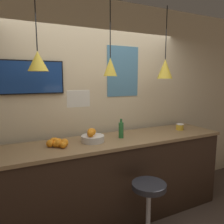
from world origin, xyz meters
TOP-DOWN VIEW (x-y plane):
  - back_wall at (0.00, 1.16)m, footprint 8.00×0.06m
  - service_counter at (0.00, 0.70)m, footprint 3.12×0.69m
  - bar_stool at (0.15, 0.11)m, footprint 0.38×0.38m
  - fruit_bowl at (-0.26, 0.71)m, footprint 0.28×0.28m
  - orange_pile at (-0.67, 0.73)m, footprint 0.24×0.27m
  - juice_bottle at (0.14, 0.71)m, footprint 0.06×0.06m
  - spread_jar at (1.13, 0.71)m, footprint 0.11×0.11m
  - pendant_lamp_left at (-0.85, 0.75)m, footprint 0.22×0.22m
  - pendant_lamp_middle at (0.00, 0.75)m, footprint 0.17×0.17m
  - pendant_lamp_right at (0.85, 0.75)m, footprint 0.21×0.21m
  - mounted_tv at (-0.91, 1.11)m, footprint 0.82×0.04m
  - hanging_menu_board at (-0.51, 0.44)m, footprint 0.24×0.01m
  - wall_poster at (0.38, 1.12)m, footprint 0.50×0.01m

SIDE VIEW (x-z plane):
  - bar_stool at x=0.15m, z-range 0.15..0.87m
  - service_counter at x=0.00m, z-range 0.00..1.08m
  - orange_pile at x=-0.67m, z-range 1.07..1.16m
  - spread_jar at x=1.13m, z-range 1.08..1.17m
  - fruit_bowl at x=-0.26m, z-range 1.05..1.21m
  - juice_bottle at x=0.14m, z-range 1.06..1.31m
  - back_wall at x=0.00m, z-range 0.00..2.90m
  - hanging_menu_board at x=-0.51m, z-range 1.55..1.72m
  - mounted_tv at x=-0.91m, z-range 1.65..2.05m
  - wall_poster at x=0.38m, z-range 1.58..2.30m
  - pendant_lamp_right at x=0.85m, z-range 1.49..2.46m
  - pendant_lamp_middle at x=0.00m, z-range 1.52..2.45m
  - pendant_lamp_left at x=-0.85m, z-range 1.58..2.47m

